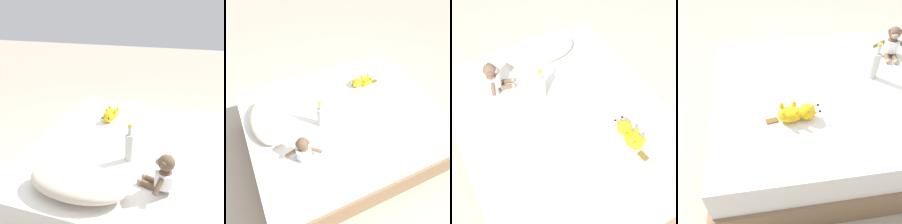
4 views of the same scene
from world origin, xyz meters
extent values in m
plane|color=#B7A893|center=(0.00, 0.00, 0.00)|extent=(16.00, 16.00, 0.00)
cube|color=#846647|center=(0.00, 0.00, 0.13)|extent=(1.49, 1.84, 0.25)
cube|color=white|center=(0.00, 0.00, 0.37)|extent=(1.45, 1.78, 0.24)
ellipsoid|color=beige|center=(0.14, 0.66, 0.55)|extent=(0.60, 0.35, 0.13)
ellipsoid|color=brown|center=(-0.33, 0.50, 0.57)|extent=(0.13, 0.13, 0.15)
cylinder|color=white|center=(-0.33, 0.50, 0.57)|extent=(0.15, 0.15, 0.09)
sphere|color=brown|center=(-0.33, 0.50, 0.68)|extent=(0.10, 0.10, 0.10)
ellipsoid|color=gray|center=(-0.30, 0.49, 0.67)|extent=(0.06, 0.07, 0.04)
sphere|color=black|center=(-0.29, 0.51, 0.69)|extent=(0.01, 0.01, 0.01)
sphere|color=black|center=(-0.30, 0.47, 0.69)|extent=(0.01, 0.01, 0.01)
cylinder|color=brown|center=(-0.32, 0.54, 0.69)|extent=(0.03, 0.02, 0.03)
cylinder|color=brown|center=(-0.35, 0.45, 0.69)|extent=(0.03, 0.02, 0.03)
cylinder|color=brown|center=(-0.31, 0.59, 0.58)|extent=(0.05, 0.10, 0.08)
cylinder|color=brown|center=(-0.36, 0.41, 0.58)|extent=(0.05, 0.10, 0.08)
cylinder|color=brown|center=(-0.23, 0.50, 0.51)|extent=(0.11, 0.06, 0.04)
cylinder|color=brown|center=(-0.25, 0.44, 0.51)|extent=(0.11, 0.06, 0.04)
sphere|color=gray|center=(-0.19, 0.49, 0.51)|extent=(0.04, 0.04, 0.04)
sphere|color=gray|center=(-0.20, 0.43, 0.51)|extent=(0.04, 0.04, 0.04)
ellipsoid|color=yellow|center=(0.29, -0.41, 0.53)|extent=(0.11, 0.15, 0.08)
sphere|color=yellow|center=(0.29, -0.31, 0.54)|extent=(0.10, 0.10, 0.10)
cone|color=yellow|center=(0.26, -0.27, 0.55)|extent=(0.03, 0.06, 0.05)
sphere|color=black|center=(0.26, -0.24, 0.56)|extent=(0.02, 0.02, 0.02)
cone|color=yellow|center=(0.32, -0.27, 0.55)|extent=(0.03, 0.06, 0.05)
sphere|color=black|center=(0.32, -0.24, 0.56)|extent=(0.02, 0.02, 0.02)
sphere|color=red|center=(0.26, -0.31, 0.57)|extent=(0.02, 0.02, 0.02)
sphere|color=red|center=(0.32, -0.31, 0.57)|extent=(0.02, 0.02, 0.02)
ellipsoid|color=yellow|center=(0.25, -0.38, 0.57)|extent=(0.03, 0.03, 0.05)
ellipsoid|color=yellow|center=(0.33, -0.38, 0.57)|extent=(0.03, 0.03, 0.05)
ellipsoid|color=yellow|center=(0.25, -0.46, 0.57)|extent=(0.03, 0.03, 0.05)
ellipsoid|color=yellow|center=(0.33, -0.46, 0.57)|extent=(0.03, 0.03, 0.05)
cube|color=brown|center=(0.29, -0.52, 0.49)|extent=(0.05, 0.07, 0.01)
cylinder|color=#B7BCB2|center=(-0.05, 0.24, 0.59)|extent=(0.06, 0.06, 0.19)
cylinder|color=#B7BCB2|center=(-0.05, 0.24, 0.71)|extent=(0.03, 0.03, 0.06)
cylinder|color=gold|center=(-0.05, 0.24, 0.75)|extent=(0.03, 0.03, 0.01)
camera|label=1|loc=(-0.45, 1.81, 1.50)|focal=43.55mm
camera|label=2|loc=(-1.44, 0.72, 2.10)|focal=38.50mm
camera|label=3|loc=(-0.57, -1.03, 2.07)|focal=44.63mm
camera|label=4|loc=(1.33, -0.57, 1.56)|focal=39.88mm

